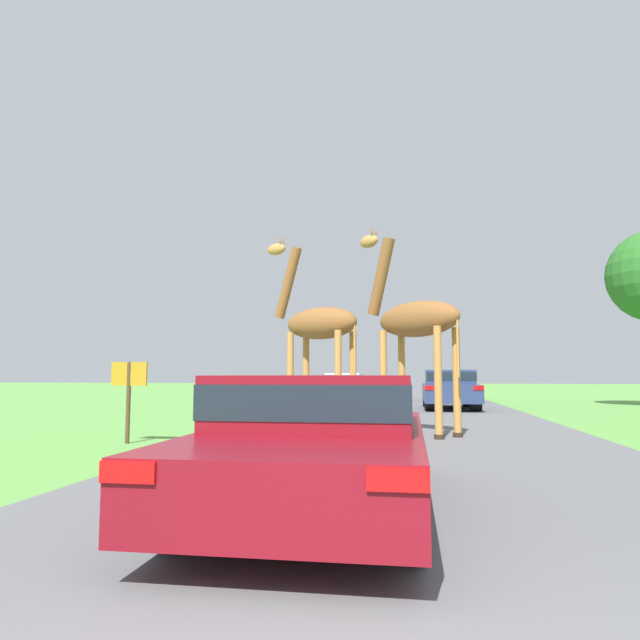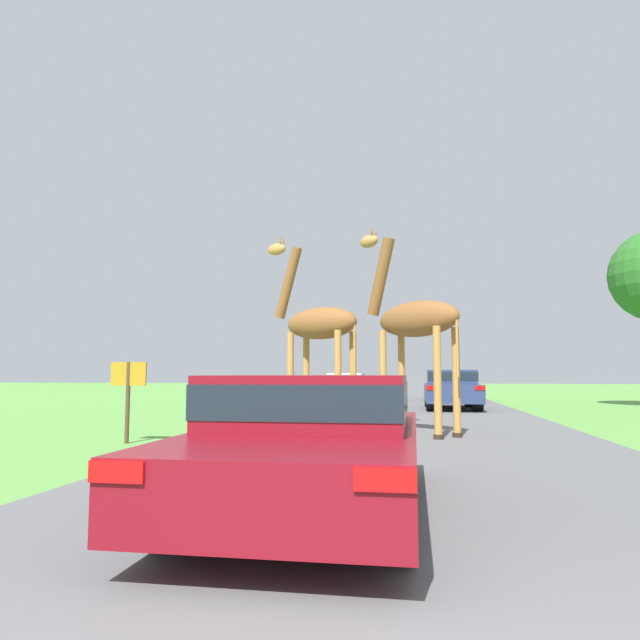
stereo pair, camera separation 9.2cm
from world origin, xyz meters
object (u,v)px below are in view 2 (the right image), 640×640
object	(u,v)px
car_queue_right	(451,388)
sign_post	(128,386)
car_queue_left	(347,386)
giraffe_companion	(413,323)
car_lead_maroon	(314,437)
giraffe_near_road	(318,328)
car_far_ahead	(447,385)

from	to	relation	value
car_queue_right	sign_post	bearing A→B (deg)	-119.24
car_queue_right	sign_post	world-z (taller)	sign_post
car_queue_right	car_queue_left	size ratio (longest dim) A/B	0.93
car_queue_right	giraffe_companion	bearing A→B (deg)	-98.22
car_queue_left	sign_post	distance (m)	17.12
car_queue_right	car_lead_maroon	bearing A→B (deg)	-97.97
giraffe_near_road	sign_post	size ratio (longest dim) A/B	3.19
car_lead_maroon	car_queue_left	xyz separation A→B (m)	(-2.23, 21.55, 0.03)
giraffe_near_road	giraffe_companion	distance (m)	2.51
car_far_ahead	car_lead_maroon	bearing A→B (deg)	-96.13
giraffe_near_road	car_queue_left	size ratio (longest dim) A/B	1.00
giraffe_near_road	car_queue_right	size ratio (longest dim) A/B	1.08
giraffe_near_road	car_far_ahead	bearing A→B (deg)	12.34
car_far_ahead	car_queue_right	bearing A→B (deg)	-91.89
car_lead_maroon	sign_post	size ratio (longest dim) A/B	2.99
giraffe_companion	sign_post	bearing A→B (deg)	156.84
giraffe_near_road	sign_post	world-z (taller)	giraffe_near_road
car_queue_right	car_far_ahead	xyz separation A→B (m)	(0.24, 7.20, -0.03)
sign_post	car_queue_right	bearing A→B (deg)	60.76
giraffe_companion	car_lead_maroon	xyz separation A→B (m)	(-0.94, -6.99, -1.71)
giraffe_companion	car_far_ahead	distance (m)	16.78
car_queue_right	car_queue_left	xyz separation A→B (m)	(-4.53, 5.14, -0.06)
giraffe_near_road	car_lead_maroon	bearing A→B (deg)	-144.27
car_lead_maroon	car_queue_left	bearing A→B (deg)	95.91
giraffe_near_road	sign_post	bearing A→B (deg)	165.73
car_queue_right	sign_post	xyz separation A→B (m)	(-6.63, -11.85, 0.28)
sign_post	giraffe_near_road	bearing A→B (deg)	49.40
car_lead_maroon	car_far_ahead	bearing A→B (deg)	83.87
car_lead_maroon	giraffe_near_road	bearing A→B (deg)	99.41
car_far_ahead	sign_post	size ratio (longest dim) A/B	3.01
giraffe_companion	car_far_ahead	bearing A→B (deg)	36.61
giraffe_companion	car_queue_right	distance (m)	9.65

